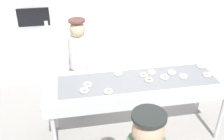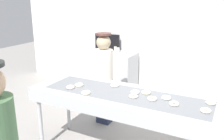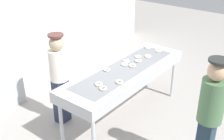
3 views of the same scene
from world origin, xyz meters
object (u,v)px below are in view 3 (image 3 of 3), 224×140
Objects in this scene: sugar_donut_6 at (132,66)px; sugar_donut_2 at (107,70)px; sugar_donut_3 at (148,47)px; sugar_donut_0 at (139,61)px; paper_cup_2 at (0,53)px; sugar_donut_7 at (99,84)px; customer_waiting at (210,113)px; worker_baker at (59,75)px; sugar_donut_9 at (159,51)px; sugar_donut_10 at (119,82)px; sugar_donut_1 at (103,88)px; sugar_donut_5 at (127,61)px; sugar_donut_11 at (125,64)px; sugar_donut_8 at (148,56)px; fryer_conveyor at (125,74)px; sugar_donut_4 at (138,57)px.

sugar_donut_2 is at bearing 147.31° from sugar_donut_6.
sugar_donut_0 is at bearing -162.20° from sugar_donut_3.
paper_cup_2 is (-1.97, 1.93, 0.03)m from sugar_donut_3.
sugar_donut_6 is (-0.23, -0.03, 0.00)m from sugar_donut_0.
sugar_donut_7 is 0.07× the size of customer_waiting.
paper_cup_2 is (-0.72, 1.92, 0.03)m from sugar_donut_2.
customer_waiting reaches higher than worker_baker.
sugar_donut_6 and sugar_donut_9 have the same top height.
sugar_donut_9 is at bearing 139.44° from worker_baker.
sugar_donut_9 is at bearing -11.77° from sugar_donut_2.
sugar_donut_1 is at bearing 166.69° from sugar_donut_10.
sugar_donut_5 is 0.14m from sugar_donut_11.
sugar_donut_0 and sugar_donut_5 have the same top height.
sugar_donut_1 is at bearing -169.23° from sugar_donut_3.
sugar_donut_7 is 0.07× the size of worker_baker.
sugar_donut_8 is (0.27, -0.02, 0.00)m from sugar_donut_0.
sugar_donut_11 reaches higher than fryer_conveyor.
sugar_donut_11 is at bearing 103.29° from sugar_donut_6.
sugar_donut_1 and sugar_donut_5 have the same top height.
sugar_donut_1 is at bearing 105.09° from customer_waiting.
worker_baker is 1.35m from paper_cup_2.
sugar_donut_5 is (0.24, 0.14, 0.10)m from fryer_conveyor.
paper_cup_2 reaches higher than sugar_donut_8.
sugar_donut_10 is at bearing -164.00° from sugar_donut_6.
sugar_donut_11 is 1.15× the size of paper_cup_2.
sugar_donut_0 is at bearing -143.76° from sugar_donut_4.
sugar_donut_5 is at bearing 155.42° from sugar_donut_8.
sugar_donut_0 and sugar_donut_11 have the same top height.
worker_baker is (-1.75, 0.60, -0.08)m from sugar_donut_3.
sugar_donut_3 is 1.51m from sugar_donut_10.
sugar_donut_1 is (-1.11, -0.13, 0.00)m from sugar_donut_0.
sugar_donut_7 is (0.06, 0.13, 0.00)m from sugar_donut_1.
sugar_donut_1 is 0.14m from sugar_donut_7.
sugar_donut_11 is 1.10m from worker_baker.
fryer_conveyor is 21.89× the size of sugar_donut_9.
sugar_donut_5 is at bearing 164.89° from sugar_donut_9.
fryer_conveyor is at bearing 11.24° from sugar_donut_1.
sugar_donut_1 is at bearing -175.70° from sugar_donut_8.
sugar_donut_11 is at bearing 38.54° from fryer_conveyor.
sugar_donut_7 is 2.15m from paper_cup_2.
worker_baker is (-1.11, 0.80, -0.08)m from sugar_donut_0.
worker_baker reaches higher than sugar_donut_7.
sugar_donut_2 is 0.91m from sugar_donut_8.
sugar_donut_2 is at bearing 173.59° from sugar_donut_5.
sugar_donut_0 is at bearing 13.66° from sugar_donut_10.
sugar_donut_2 is at bearing 34.03° from sugar_donut_1.
fryer_conveyor is 21.89× the size of sugar_donut_0.
worker_baker reaches higher than sugar_donut_6.
fryer_conveyor is 21.89× the size of sugar_donut_11.
sugar_donut_9 is (1.22, -0.26, 0.00)m from sugar_donut_2.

